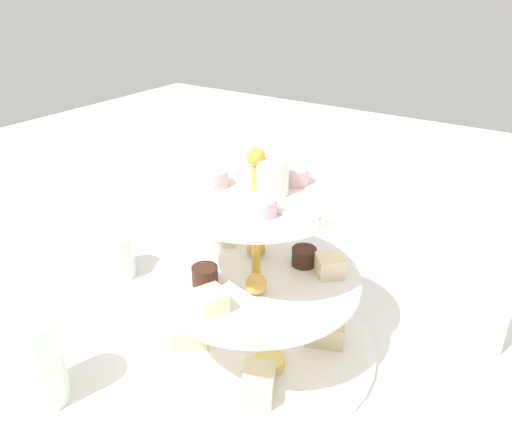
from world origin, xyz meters
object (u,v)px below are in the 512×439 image
at_px(tiered_serving_stand, 256,293).
at_px(teacup_with_saucer, 196,231).
at_px(water_glass_tall_right, 482,308).
at_px(water_glass_short_left, 113,255).
at_px(butter_knife_right, 333,235).
at_px(water_glass_mid_back, 35,362).

height_order(tiered_serving_stand, teacup_with_saucer, tiered_serving_stand).
distance_m(tiered_serving_stand, water_glass_tall_right, 0.28).
bearing_deg(tiered_serving_stand, water_glass_tall_right, 35.71).
bearing_deg(tiered_serving_stand, water_glass_short_left, 175.52).
distance_m(water_glass_short_left, butter_knife_right, 0.39).
bearing_deg(butter_knife_right, water_glass_tall_right, 136.72).
xyz_separation_m(teacup_with_saucer, butter_knife_right, (0.19, 0.16, -0.02)).
relative_size(teacup_with_saucer, water_glass_mid_back, 0.85).
relative_size(tiered_serving_stand, water_glass_mid_back, 2.83).
bearing_deg(water_glass_mid_back, tiered_serving_stand, 52.70).
bearing_deg(water_glass_mid_back, butter_knife_right, 78.96).
xyz_separation_m(teacup_with_saucer, water_glass_mid_back, (0.09, -0.38, 0.03)).
relative_size(water_glass_short_left, butter_knife_right, 0.42).
distance_m(tiered_serving_stand, teacup_with_saucer, 0.30).
bearing_deg(water_glass_tall_right, water_glass_mid_back, -136.23).
bearing_deg(teacup_with_saucer, water_glass_mid_back, -76.82).
distance_m(tiered_serving_stand, butter_knife_right, 0.34).
height_order(teacup_with_saucer, water_glass_mid_back, water_glass_mid_back).
xyz_separation_m(water_glass_tall_right, water_glass_mid_back, (-0.38, -0.37, -0.00)).
height_order(tiered_serving_stand, water_glass_tall_right, tiered_serving_stand).
xyz_separation_m(water_glass_short_left, butter_knife_right, (0.23, 0.31, -0.03)).
relative_size(water_glass_tall_right, water_glass_mid_back, 1.06).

